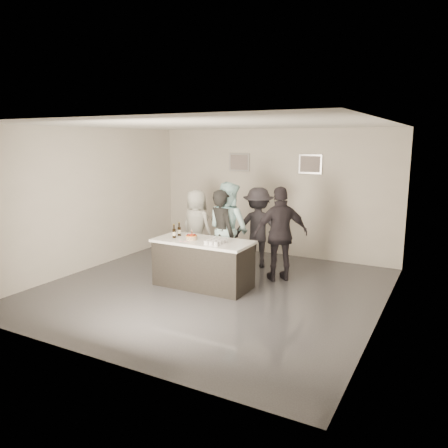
# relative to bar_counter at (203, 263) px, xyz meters

# --- Properties ---
(floor) EXTENTS (6.00, 6.00, 0.00)m
(floor) POSITION_rel_bar_counter_xyz_m (0.21, -0.06, -0.45)
(floor) COLOR #3D3D42
(floor) RESTS_ON ground
(ceiling) EXTENTS (6.00, 6.00, 0.00)m
(ceiling) POSITION_rel_bar_counter_xyz_m (0.21, -0.06, 2.55)
(ceiling) COLOR white
(wall_back) EXTENTS (6.00, 0.04, 3.00)m
(wall_back) POSITION_rel_bar_counter_xyz_m (0.21, 2.94, 1.05)
(wall_back) COLOR beige
(wall_back) RESTS_ON ground
(wall_front) EXTENTS (6.00, 0.04, 3.00)m
(wall_front) POSITION_rel_bar_counter_xyz_m (0.21, -3.06, 1.05)
(wall_front) COLOR beige
(wall_front) RESTS_ON ground
(wall_left) EXTENTS (0.04, 6.00, 3.00)m
(wall_left) POSITION_rel_bar_counter_xyz_m (-2.79, -0.06, 1.05)
(wall_left) COLOR beige
(wall_left) RESTS_ON ground
(wall_right) EXTENTS (0.04, 6.00, 3.00)m
(wall_right) POSITION_rel_bar_counter_xyz_m (3.21, -0.06, 1.05)
(wall_right) COLOR beige
(wall_right) RESTS_ON ground
(picture_left) EXTENTS (0.54, 0.04, 0.44)m
(picture_left) POSITION_rel_bar_counter_xyz_m (-0.69, 2.91, 1.75)
(picture_left) COLOR #B2B2B7
(picture_left) RESTS_ON wall_back
(picture_right) EXTENTS (0.54, 0.04, 0.44)m
(picture_right) POSITION_rel_bar_counter_xyz_m (1.11, 2.91, 1.75)
(picture_right) COLOR #B2B2B7
(picture_right) RESTS_ON wall_back
(bar_counter) EXTENTS (1.86, 0.86, 0.90)m
(bar_counter) POSITION_rel_bar_counter_xyz_m (0.00, 0.00, 0.00)
(bar_counter) COLOR white
(bar_counter) RESTS_ON ground
(cake) EXTENTS (0.21, 0.21, 0.08)m
(cake) POSITION_rel_bar_counter_xyz_m (-0.21, -0.07, 0.49)
(cake) COLOR orange
(cake) RESTS_ON bar_counter
(beer_bottle_a) EXTENTS (0.07, 0.07, 0.26)m
(beer_bottle_a) POSITION_rel_bar_counter_xyz_m (-0.60, 0.11, 0.58)
(beer_bottle_a) COLOR black
(beer_bottle_a) RESTS_ON bar_counter
(beer_bottle_b) EXTENTS (0.07, 0.07, 0.26)m
(beer_bottle_b) POSITION_rel_bar_counter_xyz_m (-0.58, -0.10, 0.58)
(beer_bottle_b) COLOR black
(beer_bottle_b) RESTS_ON bar_counter
(tumbler_cluster) EXTENTS (0.30, 0.40, 0.08)m
(tumbler_cluster) POSITION_rel_bar_counter_xyz_m (0.34, -0.13, 0.49)
(tumbler_cluster) COLOR gold
(tumbler_cluster) RESTS_ON bar_counter
(candles) EXTENTS (0.24, 0.08, 0.01)m
(candles) POSITION_rel_bar_counter_xyz_m (-0.24, -0.28, 0.45)
(candles) COLOR pink
(candles) RESTS_ON bar_counter
(person_main_black) EXTENTS (0.76, 0.65, 1.78)m
(person_main_black) POSITION_rel_bar_counter_xyz_m (0.01, 0.72, 0.44)
(person_main_black) COLOR black
(person_main_black) RESTS_ON ground
(person_main_blue) EXTENTS (1.14, 1.02, 1.92)m
(person_main_blue) POSITION_rel_bar_counter_xyz_m (0.06, 0.92, 0.51)
(person_main_blue) COLOR #B5E7EC
(person_main_blue) RESTS_ON ground
(person_guest_left) EXTENTS (0.89, 0.67, 1.65)m
(person_guest_left) POSITION_rel_bar_counter_xyz_m (-1.00, 1.39, 0.38)
(person_guest_left) COLOR silver
(person_guest_left) RESTS_ON ground
(person_guest_right) EXTENTS (1.14, 1.04, 1.86)m
(person_guest_right) POSITION_rel_bar_counter_xyz_m (1.14, 1.06, 0.48)
(person_guest_right) COLOR black
(person_guest_right) RESTS_ON ground
(person_guest_back) EXTENTS (1.29, 1.03, 1.75)m
(person_guest_back) POSITION_rel_bar_counter_xyz_m (0.37, 1.69, 0.42)
(person_guest_back) COLOR #252229
(person_guest_back) RESTS_ON ground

